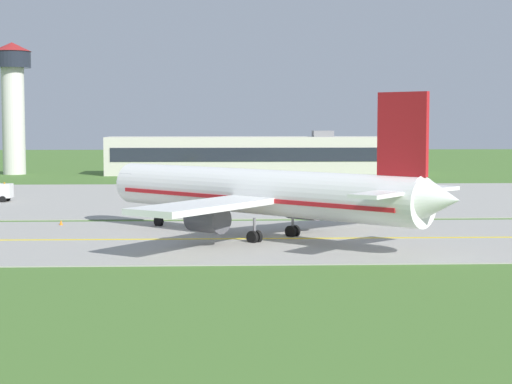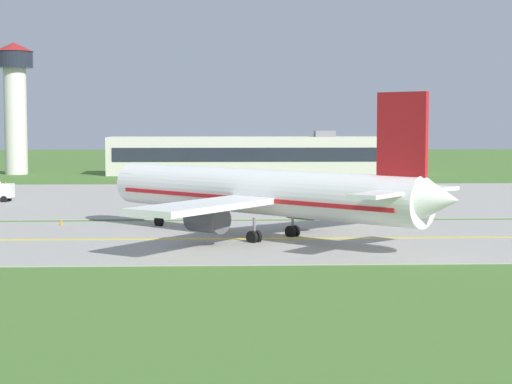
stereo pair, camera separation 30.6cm
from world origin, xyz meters
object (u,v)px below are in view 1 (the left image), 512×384
Objects in this scene: service_truck_catering at (173,180)px; control_tower at (13,95)px; service_truck_pushback at (218,192)px; airplane_lead at (261,193)px.

control_tower is at bearing 128.21° from service_truck_catering.
control_tower is at bearing 121.90° from service_truck_pushback.
service_truck_catering is at bearing -51.79° from control_tower.
airplane_lead is at bearing -65.70° from control_tower.
control_tower reaches higher than service_truck_catering.
service_truck_catering is (-10.59, 55.14, -2.60)m from airplane_lead.
airplane_lead is 107.90m from control_tower.
service_truck_catering is 1.01× the size of service_truck_pushback.
service_truck_pushback is at bearing -58.10° from control_tower.
service_truck_catering and service_truck_pushback have the same top height.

